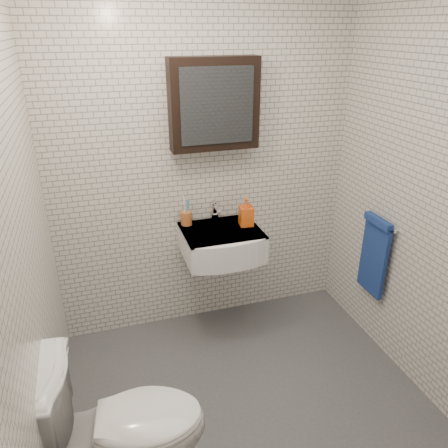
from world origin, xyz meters
name	(u,v)px	position (x,y,z in m)	size (l,w,h in m)	color
ground	(250,401)	(0.00, 0.00, 0.01)	(2.20, 2.00, 0.01)	#494B51
room_shell	(257,182)	(0.00, 0.00, 1.47)	(2.22, 2.02, 2.51)	silver
washbasin	(223,244)	(0.05, 0.73, 0.76)	(0.55, 0.50, 0.20)	white
faucet	(215,213)	(0.05, 0.93, 0.92)	(0.06, 0.20, 0.15)	silver
mirror_cabinet	(214,104)	(0.05, 0.93, 1.70)	(0.60, 0.15, 0.60)	black
towel_rail	(374,253)	(1.04, 0.35, 0.72)	(0.09, 0.30, 0.58)	silver
toothbrush_cup	(186,217)	(-0.16, 0.94, 0.91)	(0.09, 0.09, 0.22)	#B25D2C
soap_bottle	(246,212)	(0.25, 0.80, 0.96)	(0.10, 0.10, 0.21)	orange
toilet	(120,427)	(-0.80, -0.33, 0.42)	(0.47, 0.82, 0.84)	white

